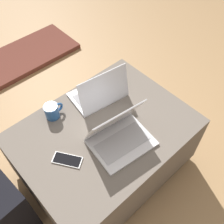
% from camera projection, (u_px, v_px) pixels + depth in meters
% --- Properties ---
extents(ground_plane, '(14.00, 14.00, 0.00)m').
position_uv_depth(ground_plane, '(106.00, 166.00, 1.87)').
color(ground_plane, tan).
extents(ottoman, '(1.01, 0.76, 0.46)m').
position_uv_depth(ottoman, '(105.00, 149.00, 1.68)').
color(ottoman, '#3D3832').
rests_on(ottoman, ground_plane).
extents(laptop_near, '(0.36, 0.30, 0.25)m').
position_uv_depth(laptop_near, '(119.00, 135.00, 1.42)').
color(laptop_near, silver).
rests_on(laptop_near, ottoman).
extents(laptop_far, '(0.35, 0.27, 0.23)m').
position_uv_depth(laptop_far, '(100.00, 93.00, 1.62)').
color(laptop_far, silver).
rests_on(laptop_far, ottoman).
extents(cell_phone, '(0.14, 0.17, 0.01)m').
position_uv_depth(cell_phone, '(67.00, 160.00, 1.38)').
color(cell_phone, white).
rests_on(cell_phone, ottoman).
extents(backpack, '(0.26, 0.31, 0.51)m').
position_uv_depth(backpack, '(5.00, 209.00, 1.46)').
color(backpack, black).
rests_on(backpack, ground_plane).
extents(coffee_mug, '(0.12, 0.08, 0.09)m').
position_uv_depth(coffee_mug, '(52.00, 111.00, 1.53)').
color(coffee_mug, '#285693').
rests_on(coffee_mug, ottoman).
extents(fireplace_hearth, '(1.40, 0.50, 0.04)m').
position_uv_depth(fireplace_hearth, '(7.00, 65.00, 2.51)').
color(fireplace_hearth, brown).
rests_on(fireplace_hearth, ground_plane).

